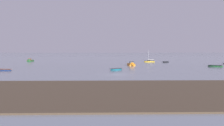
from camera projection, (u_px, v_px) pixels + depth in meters
ground_plane at (117, 74)px, 51.56m from camera, size 800.00×800.00×0.00m
mudflat_shore at (201, 91)px, 30.21m from camera, size 267.41×20.52×0.17m
motorboat_moored_0 at (30, 61)px, 109.05m from camera, size 2.07×5.20×1.93m
motorboat_moored_1 at (132, 65)px, 80.07m from camera, size 2.41×5.50×2.03m
sailboat_moored_0 at (149, 61)px, 103.84m from camera, size 4.79×1.57×5.33m
rowboat_moored_0 at (166, 62)px, 101.12m from camera, size 3.71×3.45×0.60m
rowboat_moored_1 at (116, 69)px, 62.74m from camera, size 3.84×3.68×0.63m
rowboat_moored_3 at (215, 66)px, 75.31m from camera, size 4.58×3.78×0.71m
rowboat_moored_4 at (5, 70)px, 61.04m from camera, size 3.74×1.95×0.56m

